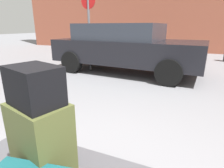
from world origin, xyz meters
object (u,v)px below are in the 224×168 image
parked_car (125,47)px  duffel_bag_black_topmost_pile (35,86)px  no_parking_sign (89,23)px  suitcase_olive_front_left (42,145)px

parked_car → duffel_bag_black_topmost_pile: bearing=-76.9°
duffel_bag_black_topmost_pile → no_parking_sign: (-2.16, 4.35, 0.42)m
parked_car → no_parking_sign: bearing=-169.4°
suitcase_olive_front_left → duffel_bag_black_topmost_pile: size_ratio=1.81×
suitcase_olive_front_left → parked_car: (-1.06, 4.55, 0.14)m
suitcase_olive_front_left → no_parking_sign: size_ratio=0.24×
duffel_bag_black_topmost_pile → parked_car: (-1.06, 4.55, -0.26)m
suitcase_olive_front_left → duffel_bag_black_topmost_pile: bearing=0.0°
parked_car → no_parking_sign: (-1.10, -0.21, 0.68)m
parked_car → no_parking_sign: no_parking_sign is taller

